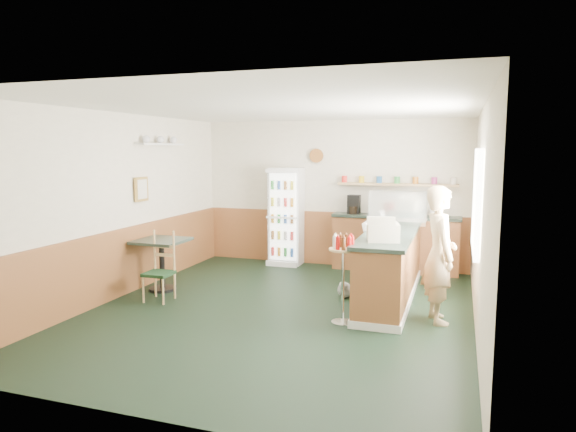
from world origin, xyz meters
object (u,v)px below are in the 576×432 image
at_px(shopkeeper, 439,255).
at_px(cafe_table, 162,255).
at_px(display_case, 398,208).
at_px(condiment_stand, 343,264).
at_px(cash_register, 383,232).
at_px(cafe_chair, 162,264).
at_px(drinks_fridge, 286,216).

height_order(shopkeeper, cafe_table, shopkeeper).
relative_size(display_case, condiment_stand, 0.80).
bearing_deg(cafe_table, cash_register, -3.79).
relative_size(display_case, shopkeeper, 0.52).
bearing_deg(cafe_table, display_case, 22.46).
distance_m(display_case, cash_register, 1.64).
height_order(cash_register, cafe_chair, cash_register).
bearing_deg(display_case, cafe_chair, -149.75).
bearing_deg(condiment_stand, cash_register, 42.58).
bearing_deg(display_case, shopkeeper, -65.96).
height_order(drinks_fridge, cafe_chair, drinks_fridge).
bearing_deg(cash_register, cafe_table, 163.36).
relative_size(shopkeeper, condiment_stand, 1.55).
relative_size(cafe_table, cafe_chair, 0.80).
bearing_deg(shopkeeper, cafe_table, 69.95).
xyz_separation_m(shopkeeper, condiment_stand, (-1.12, -0.45, -0.11)).
xyz_separation_m(display_case, condiment_stand, (-0.42, -2.02, -0.50)).
distance_m(drinks_fridge, condiment_stand, 3.46).
bearing_deg(cafe_chair, cafe_table, 120.80).
distance_m(drinks_fridge, cafe_chair, 2.96).
bearing_deg(cafe_table, condiment_stand, -11.69).
height_order(cash_register, cafe_table, cash_register).
xyz_separation_m(drinks_fridge, cafe_chair, (-0.96, -2.78, -0.39)).
relative_size(cash_register, cafe_chair, 0.41).
distance_m(shopkeeper, cafe_table, 4.11).
xyz_separation_m(condiment_stand, cafe_chair, (-2.71, 0.19, -0.23)).
height_order(condiment_stand, cafe_table, condiment_stand).
bearing_deg(shopkeeper, drinks_fridge, 31.08).
height_order(shopkeeper, condiment_stand, shopkeeper).
bearing_deg(condiment_stand, shopkeeper, 21.89).
bearing_deg(cash_register, display_case, 77.14).
bearing_deg(cafe_chair, condiment_stand, -5.05).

